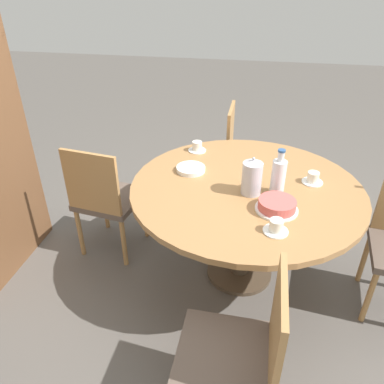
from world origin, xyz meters
The scene contains 12 objects.
ground_plane centered at (0.00, 0.00, 0.00)m, with size 14.00×14.00×0.00m, color #56514C.
dining_table centered at (0.00, 0.00, 0.61)m, with size 1.43×1.43×0.72m.
chair_a centered at (-0.98, -0.05, 0.47)m, with size 0.42×0.42×0.88m.
chair_c centered at (0.98, 0.06, 0.47)m, with size 0.42×0.42×0.88m.
chair_d centered at (0.08, 0.98, 0.47)m, with size 0.48×0.48×0.88m.
coffee_pot centered at (-0.08, -0.03, 0.83)m, with size 0.12×0.12×0.24m.
water_bottle centered at (-0.05, -0.18, 0.83)m, with size 0.08×0.08×0.28m.
cake_main centered at (-0.24, -0.18, 0.75)m, with size 0.24×0.24×0.06m.
cup_a centered at (0.44, 0.39, 0.75)m, with size 0.13×0.13×0.07m.
cup_b centered at (-0.44, -0.17, 0.75)m, with size 0.13×0.13×0.07m.
cup_c centered at (0.12, -0.40, 0.75)m, with size 0.13×0.13×0.07m.
plate_stack centered at (0.13, 0.37, 0.73)m, with size 0.19×0.19×0.03m.
Camera 1 is at (-2.01, -0.04, 1.88)m, focal length 35.00 mm.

